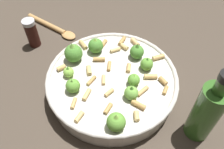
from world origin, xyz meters
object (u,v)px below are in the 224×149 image
at_px(pepper_shaker, 32,33).
at_px(olive_oil_bottle, 207,112).
at_px(cooking_pan, 112,81).
at_px(wooden_spoon, 54,28).

distance_m(pepper_shaker, olive_oil_bottle, 0.53).
height_order(cooking_pan, olive_oil_bottle, olive_oil_bottle).
distance_m(cooking_pan, wooden_spoon, 0.32).
xyz_separation_m(cooking_pan, pepper_shaker, (-0.11, 0.28, 0.01)).
xyz_separation_m(pepper_shaker, wooden_spoon, (0.08, 0.04, -0.04)).
xyz_separation_m(cooking_pan, olive_oil_bottle, (0.11, -0.21, 0.05)).
distance_m(olive_oil_bottle, wooden_spoon, 0.55).
bearing_deg(wooden_spoon, pepper_shaker, -154.40).
bearing_deg(wooden_spoon, cooking_pan, -83.51).
distance_m(pepper_shaker, wooden_spoon, 0.10).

